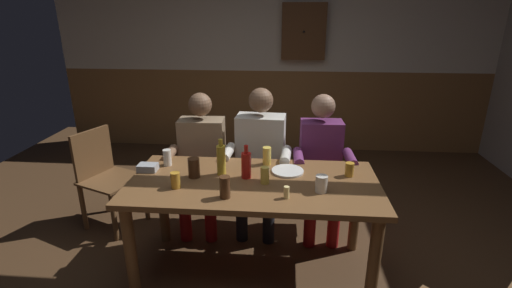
{
  "coord_description": "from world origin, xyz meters",
  "views": [
    {
      "loc": [
        0.21,
        -2.28,
        1.86
      ],
      "look_at": [
        0.0,
        0.26,
        0.94
      ],
      "focal_mm": 26.01,
      "sensor_mm": 36.0,
      "label": 1
    }
  ],
  "objects_px": {
    "person_1": "(260,154)",
    "pint_glass_6": "(175,180)",
    "pint_glass_7": "(267,156)",
    "person_0": "(201,156)",
    "condiment_caddy": "(148,167)",
    "person_2": "(321,160)",
    "pint_glass_5": "(321,184)",
    "dining_table": "(254,195)",
    "bottle_0": "(246,165)",
    "pint_glass_2": "(194,168)",
    "pint_glass_4": "(265,175)",
    "pint_glass_1": "(225,187)",
    "plate_0": "(288,171)",
    "bottle_1": "(221,160)",
    "wall_dart_cabinet": "(304,31)",
    "table_candle": "(286,192)",
    "pint_glass_3": "(349,170)",
    "pint_glass_0": "(167,158)",
    "chair_empty_near_left": "(105,175)"
  },
  "relations": [
    {
      "from": "person_2",
      "to": "pint_glass_5",
      "type": "bearing_deg",
      "value": 82.86
    },
    {
      "from": "pint_glass_6",
      "to": "bottle_1",
      "type": "bearing_deg",
      "value": 41.2
    },
    {
      "from": "table_candle",
      "to": "pint_glass_6",
      "type": "height_order",
      "value": "pint_glass_6"
    },
    {
      "from": "table_candle",
      "to": "person_1",
      "type": "bearing_deg",
      "value": 104.69
    },
    {
      "from": "chair_empty_near_left",
      "to": "condiment_caddy",
      "type": "distance_m",
      "value": 0.81
    },
    {
      "from": "person_1",
      "to": "person_2",
      "type": "relative_size",
      "value": 1.04
    },
    {
      "from": "bottle_0",
      "to": "bottle_1",
      "type": "xyz_separation_m",
      "value": [
        -0.18,
        0.04,
        0.02
      ]
    },
    {
      "from": "person_1",
      "to": "pint_glass_6",
      "type": "xyz_separation_m",
      "value": [
        -0.5,
        -0.8,
        0.11
      ]
    },
    {
      "from": "person_2",
      "to": "pint_glass_2",
      "type": "height_order",
      "value": "person_2"
    },
    {
      "from": "pint_glass_7",
      "to": "person_2",
      "type": "bearing_deg",
      "value": 36.25
    },
    {
      "from": "person_0",
      "to": "bottle_0",
      "type": "distance_m",
      "value": 0.77
    },
    {
      "from": "pint_glass_0",
      "to": "pint_glass_7",
      "type": "distance_m",
      "value": 0.76
    },
    {
      "from": "pint_glass_3",
      "to": "pint_glass_7",
      "type": "relative_size",
      "value": 0.73
    },
    {
      "from": "bottle_1",
      "to": "pint_glass_6",
      "type": "xyz_separation_m",
      "value": [
        -0.27,
        -0.24,
        -0.06
      ]
    },
    {
      "from": "pint_glass_2",
      "to": "pint_glass_4",
      "type": "relative_size",
      "value": 1.2
    },
    {
      "from": "plate_0",
      "to": "bottle_0",
      "type": "bearing_deg",
      "value": -157.51
    },
    {
      "from": "table_candle",
      "to": "wall_dart_cabinet",
      "type": "xyz_separation_m",
      "value": [
        0.18,
        2.87,
        0.83
      ]
    },
    {
      "from": "condiment_caddy",
      "to": "pint_glass_1",
      "type": "xyz_separation_m",
      "value": [
        0.64,
        -0.37,
        0.05
      ]
    },
    {
      "from": "pint_glass_1",
      "to": "pint_glass_3",
      "type": "relative_size",
      "value": 1.43
    },
    {
      "from": "person_2",
      "to": "pint_glass_6",
      "type": "bearing_deg",
      "value": 35.25
    },
    {
      "from": "person_2",
      "to": "pint_glass_5",
      "type": "height_order",
      "value": "person_2"
    },
    {
      "from": "table_candle",
      "to": "bottle_1",
      "type": "relative_size",
      "value": 0.3
    },
    {
      "from": "person_0",
      "to": "person_1",
      "type": "bearing_deg",
      "value": 178.96
    },
    {
      "from": "pint_glass_4",
      "to": "wall_dart_cabinet",
      "type": "xyz_separation_m",
      "value": [
        0.33,
        2.66,
        0.81
      ]
    },
    {
      "from": "pint_glass_1",
      "to": "wall_dart_cabinet",
      "type": "xyz_separation_m",
      "value": [
        0.57,
        2.89,
        0.79
      ]
    },
    {
      "from": "person_1",
      "to": "person_2",
      "type": "bearing_deg",
      "value": -178.45
    },
    {
      "from": "person_0",
      "to": "condiment_caddy",
      "type": "relative_size",
      "value": 8.63
    },
    {
      "from": "chair_empty_near_left",
      "to": "pint_glass_5",
      "type": "relative_size",
      "value": 7.84
    },
    {
      "from": "person_1",
      "to": "bottle_0",
      "type": "height_order",
      "value": "person_1"
    },
    {
      "from": "pint_glass_7",
      "to": "wall_dart_cabinet",
      "type": "relative_size",
      "value": 0.2
    },
    {
      "from": "dining_table",
      "to": "person_1",
      "type": "distance_m",
      "value": 0.66
    },
    {
      "from": "condiment_caddy",
      "to": "pint_glass_6",
      "type": "distance_m",
      "value": 0.39
    },
    {
      "from": "person_2",
      "to": "pint_glass_6",
      "type": "xyz_separation_m",
      "value": [
        -1.03,
        -0.78,
        0.14
      ]
    },
    {
      "from": "dining_table",
      "to": "pint_glass_5",
      "type": "height_order",
      "value": "pint_glass_5"
    },
    {
      "from": "chair_empty_near_left",
      "to": "pint_glass_1",
      "type": "bearing_deg",
      "value": 78.45
    },
    {
      "from": "pint_glass_3",
      "to": "pint_glass_6",
      "type": "xyz_separation_m",
      "value": [
        -1.18,
        -0.28,
        0.0
      ]
    },
    {
      "from": "table_candle",
      "to": "pint_glass_6",
      "type": "xyz_separation_m",
      "value": [
        -0.74,
        0.09,
        0.02
      ]
    },
    {
      "from": "pint_glass_1",
      "to": "wall_dart_cabinet",
      "type": "relative_size",
      "value": 0.21
    },
    {
      "from": "pint_glass_2",
      "to": "pint_glass_4",
      "type": "xyz_separation_m",
      "value": [
        0.51,
        -0.06,
        -0.01
      ]
    },
    {
      "from": "pint_glass_2",
      "to": "dining_table",
      "type": "bearing_deg",
      "value": -4.03
    },
    {
      "from": "dining_table",
      "to": "condiment_caddy",
      "type": "bearing_deg",
      "value": 171.89
    },
    {
      "from": "pint_glass_4",
      "to": "pint_glass_2",
      "type": "bearing_deg",
      "value": 173.5
    },
    {
      "from": "dining_table",
      "to": "pint_glass_4",
      "type": "relative_size",
      "value": 14.66
    },
    {
      "from": "dining_table",
      "to": "person_1",
      "type": "height_order",
      "value": "person_1"
    },
    {
      "from": "condiment_caddy",
      "to": "bottle_1",
      "type": "height_order",
      "value": "bottle_1"
    },
    {
      "from": "plate_0",
      "to": "pint_glass_7",
      "type": "distance_m",
      "value": 0.22
    },
    {
      "from": "bottle_0",
      "to": "pint_glass_1",
      "type": "height_order",
      "value": "bottle_0"
    },
    {
      "from": "pint_glass_7",
      "to": "person_0",
      "type": "bearing_deg",
      "value": 150.46
    },
    {
      "from": "dining_table",
      "to": "bottle_0",
      "type": "bearing_deg",
      "value": 137.31
    },
    {
      "from": "dining_table",
      "to": "pint_glass_7",
      "type": "bearing_deg",
      "value": 76.09
    }
  ]
}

